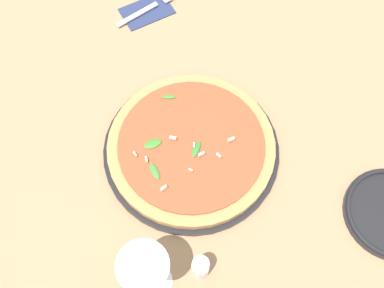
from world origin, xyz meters
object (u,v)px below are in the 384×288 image
Objects in this scene: fork at (149,8)px; shaker_pepper at (200,268)px; wine_glass at (145,271)px; pizza_arugula_main at (192,147)px.

fork is 0.64m from shaker_pepper.
wine_glass is at bearing 156.63° from shaker_pepper.
fork is at bearing 65.31° from shaker_pepper.
pizza_arugula_main is 0.29m from wine_glass.
pizza_arugula_main is 2.45× the size of wine_glass.
wine_glass is 0.80× the size of fork.
wine_glass is (-0.22, -0.17, 0.08)m from pizza_arugula_main.
shaker_pepper is (-0.27, -0.58, 0.03)m from fork.
fork is (0.35, 0.55, -0.09)m from wine_glass.
wine_glass is 2.20× the size of shaker_pepper.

